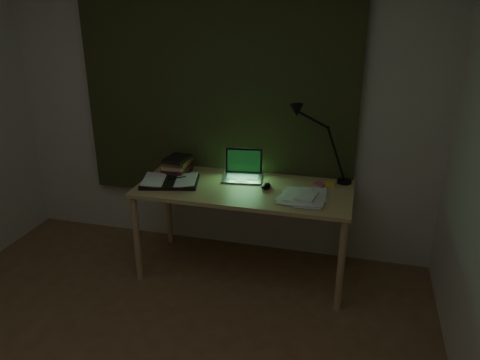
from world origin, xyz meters
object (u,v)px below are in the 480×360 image
object	(u,v)px
loose_papers	(300,195)
desk_lamp	(347,146)
open_textbook	(170,181)
desk	(244,231)
laptop	(242,166)
book_stack	(177,165)

from	to	relation	value
loose_papers	desk_lamp	xyz separation A→B (m)	(0.29, 0.33, 0.28)
open_textbook	desk_lamp	size ratio (longest dim) A/B	0.71
loose_papers	open_textbook	bearing A→B (deg)	-179.72
desk	laptop	xyz separation A→B (m)	(-0.05, 0.15, 0.47)
open_textbook	desk_lamp	world-z (taller)	desk_lamp
book_stack	open_textbook	bearing A→B (deg)	-83.15
desk	open_textbook	bearing A→B (deg)	-173.40
desk	loose_papers	xyz separation A→B (m)	(0.42, -0.06, 0.37)
open_textbook	book_stack	xyz separation A→B (m)	(-0.03, 0.21, 0.05)
open_textbook	desk_lamp	bearing A→B (deg)	1.26
book_stack	desk_lamp	size ratio (longest dim) A/B	0.37
desk_lamp	book_stack	bearing A→B (deg)	-161.43
open_textbook	desk_lamp	distance (m)	1.34
open_textbook	loose_papers	distance (m)	0.98
desk	desk_lamp	world-z (taller)	desk_lamp
desk	laptop	bearing A→B (deg)	109.83
laptop	open_textbook	xyz separation A→B (m)	(-0.51, -0.21, -0.09)
laptop	desk_lamp	distance (m)	0.79
desk	loose_papers	world-z (taller)	loose_papers
desk_lamp	desk	bearing A→B (deg)	-145.85
laptop	desk_lamp	xyz separation A→B (m)	(0.76, 0.13, 0.18)
desk	book_stack	world-z (taller)	book_stack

